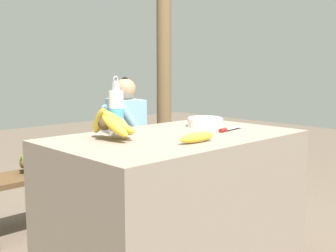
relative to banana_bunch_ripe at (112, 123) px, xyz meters
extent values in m
cube|color=gray|center=(0.30, -0.11, -0.47)|extent=(1.23, 0.75, 0.79)
sphere|color=#4C381E|center=(-0.04, 0.00, 0.00)|extent=(0.06, 0.06, 0.06)
ellipsoid|color=gold|center=(-0.03, -0.06, 0.00)|extent=(0.07, 0.18, 0.12)
ellipsoid|color=gold|center=(-0.01, -0.05, 0.00)|extent=(0.13, 0.17, 0.10)
ellipsoid|color=gold|center=(0.01, -0.03, 0.00)|extent=(0.16, 0.13, 0.14)
ellipsoid|color=gold|center=(0.02, -0.01, 0.00)|extent=(0.17, 0.08, 0.13)
ellipsoid|color=gold|center=(0.03, 0.01, 0.00)|extent=(0.20, 0.08, 0.15)
ellipsoid|color=gold|center=(0.01, 0.03, 0.00)|extent=(0.16, 0.12, 0.13)
ellipsoid|color=gold|center=(-0.01, 0.05, -0.01)|extent=(0.12, 0.17, 0.09)
ellipsoid|color=gold|center=(-0.02, 0.07, 0.01)|extent=(0.10, 0.19, 0.16)
cylinder|color=white|center=(0.64, -0.01, -0.05)|extent=(0.20, 0.20, 0.04)
torus|color=white|center=(0.64, -0.01, -0.03)|extent=(0.20, 0.20, 0.02)
cylinder|color=white|center=(0.10, 0.10, 0.03)|extent=(0.07, 0.07, 0.22)
cylinder|color=#47A8D1|center=(0.10, 0.10, 0.03)|extent=(0.07, 0.07, 0.05)
cylinder|color=#ADADB2|center=(0.10, 0.10, 0.16)|extent=(0.04, 0.04, 0.04)
torus|color=#ADADB2|center=(0.10, 0.10, 0.20)|extent=(0.03, 0.01, 0.03)
ellipsoid|color=gold|center=(0.22, -0.32, -0.05)|extent=(0.20, 0.06, 0.05)
cube|color=#BCBCC1|center=(0.65, -0.20, -0.07)|extent=(0.16, 0.05, 0.00)
cylinder|color=maroon|center=(0.54, -0.21, -0.07)|extent=(0.06, 0.03, 0.02)
cube|color=brown|center=(0.53, 1.08, -0.47)|extent=(1.67, 0.32, 0.04)
cube|color=brown|center=(1.26, 0.96, -0.68)|extent=(0.06, 0.06, 0.37)
cube|color=brown|center=(1.26, 1.20, -0.68)|extent=(0.06, 0.06, 0.37)
cylinder|color=#564C60|center=(0.63, 1.02, -0.66)|extent=(0.09, 0.09, 0.41)
cylinder|color=#564C60|center=(0.75, 0.99, -0.44)|extent=(0.31, 0.15, 0.09)
cylinder|color=#564C60|center=(0.67, 1.20, -0.66)|extent=(0.09, 0.09, 0.41)
cylinder|color=#564C60|center=(0.79, 1.17, -0.44)|extent=(0.31, 0.15, 0.09)
cube|color=#84B7E0|center=(0.90, 1.05, -0.22)|extent=(0.27, 0.38, 0.46)
cylinder|color=#84B7E0|center=(0.84, 0.90, -0.15)|extent=(0.21, 0.11, 0.25)
cylinder|color=#84B7E0|center=(0.91, 1.21, -0.15)|extent=(0.21, 0.11, 0.25)
sphere|color=tan|center=(0.90, 1.05, 0.08)|extent=(0.17, 0.17, 0.17)
sphere|color=black|center=(0.90, 1.05, 0.15)|extent=(0.06, 0.06, 0.06)
sphere|color=#4C381E|center=(0.07, 1.08, -0.38)|extent=(0.06, 0.06, 0.06)
ellipsoid|color=olive|center=(0.09, 1.02, -0.39)|extent=(0.10, 0.18, 0.13)
ellipsoid|color=olive|center=(0.10, 1.02, -0.39)|extent=(0.12, 0.18, 0.13)
ellipsoid|color=olive|center=(0.12, 1.05, -0.38)|extent=(0.16, 0.12, 0.14)
ellipsoid|color=olive|center=(0.13, 1.08, -0.39)|extent=(0.16, 0.04, 0.11)
ellipsoid|color=olive|center=(0.13, 1.11, -0.38)|extent=(0.16, 0.10, 0.13)
ellipsoid|color=olive|center=(0.11, 1.13, -0.39)|extent=(0.14, 0.17, 0.11)
ellipsoid|color=olive|center=(0.09, 1.14, -0.38)|extent=(0.09, 0.16, 0.15)
cylinder|color=brown|center=(1.58, 1.33, 0.33)|extent=(0.14, 0.14, 2.39)
camera|label=1|loc=(-1.13, -1.55, 0.25)|focal=45.00mm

